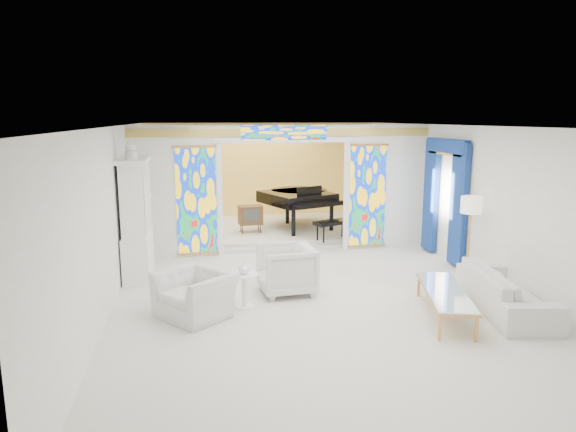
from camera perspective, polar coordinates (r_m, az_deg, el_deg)
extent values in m
plane|color=silver|center=(10.46, 1.46, -6.67)|extent=(12.00, 12.00, 0.00)
cube|color=silver|center=(9.98, 1.55, 9.98)|extent=(7.00, 12.00, 0.02)
cube|color=white|center=(15.98, -3.00, 4.92)|extent=(7.00, 0.02, 3.00)
cube|color=white|center=(4.60, 17.53, -10.71)|extent=(7.00, 0.02, 3.00)
cube|color=white|center=(10.00, -18.52, 0.78)|extent=(0.02, 12.00, 3.00)
cube|color=white|center=(11.36, 19.05, 1.90)|extent=(0.02, 12.00, 3.00)
cube|color=white|center=(11.88, -12.45, 2.61)|extent=(2.00, 0.18, 3.00)
cube|color=white|center=(12.73, 10.69, 3.22)|extent=(2.00, 0.18, 3.00)
cube|color=white|center=(11.95, -0.49, 9.17)|extent=(3.00, 0.18, 0.40)
cube|color=white|center=(11.82, -7.57, 1.75)|extent=(0.12, 0.06, 2.60)
cube|color=white|center=(12.34, 6.49, 2.16)|extent=(0.12, 0.06, 2.60)
cube|color=white|center=(11.85, -0.40, 8.43)|extent=(3.24, 0.06, 0.12)
cube|color=#E8C557|center=(11.85, -0.40, 9.26)|extent=(7.00, 0.05, 0.18)
cube|color=gold|center=(11.79, -10.14, 1.66)|extent=(0.90, 0.04, 2.40)
cube|color=gold|center=(12.49, 8.83, 2.21)|extent=(0.90, 0.04, 2.40)
cube|color=gold|center=(11.84, -0.39, 9.25)|extent=(2.00, 0.04, 0.34)
cube|color=silver|center=(14.34, -1.94, -1.47)|extent=(6.80, 3.80, 0.18)
cube|color=#F6CD55|center=(15.86, -2.94, 4.87)|extent=(6.70, 0.10, 2.90)
cylinder|color=#C48C44|center=(13.96, -1.12, 8.39)|extent=(0.48, 0.48, 0.30)
cube|color=navy|center=(11.38, 18.44, 1.19)|extent=(0.12, 0.55, 2.60)
cube|color=navy|center=(12.52, 15.59, 2.18)|extent=(0.12, 0.55, 2.60)
cube|color=navy|center=(11.82, 17.27, 7.46)|extent=(0.14, 1.70, 0.30)
cube|color=#E2B750|center=(11.83, 17.22, 6.64)|extent=(0.12, 1.50, 0.06)
cube|color=white|center=(10.76, -16.28, -4.12)|extent=(0.50, 1.40, 0.90)
cube|color=white|center=(10.53, -16.61, 1.93)|extent=(0.44, 1.30, 1.40)
cube|color=white|center=(10.51, -15.37, 1.98)|extent=(0.01, 1.20, 1.30)
cube|color=white|center=(10.45, -16.83, 5.94)|extent=(0.56, 1.46, 0.08)
cylinder|color=white|center=(10.09, -17.08, 6.45)|extent=(0.22, 0.22, 0.16)
sphere|color=white|center=(10.09, -17.13, 7.36)|extent=(0.20, 0.20, 0.20)
imported|color=white|center=(8.47, -10.28, -8.55)|extent=(1.46, 1.48, 0.73)
imported|color=white|center=(9.36, -0.19, -5.97)|extent=(1.04, 1.01, 0.89)
imported|color=white|center=(9.31, 23.06, -7.61)|extent=(1.34, 2.47, 0.68)
cylinder|color=white|center=(8.66, -4.90, -6.51)|extent=(0.61, 0.61, 0.03)
cylinder|color=white|center=(8.75, -4.87, -8.30)|extent=(0.10, 0.10, 0.55)
cylinder|color=white|center=(8.84, -4.85, -9.96)|extent=(0.41, 0.41, 0.03)
imported|color=white|center=(8.63, -4.92, -5.77)|extent=(0.25, 0.25, 0.20)
cube|color=white|center=(8.64, 17.07, -8.03)|extent=(1.09, 2.05, 0.04)
cube|color=#C48C44|center=(8.65, 17.06, -8.16)|extent=(1.13, 2.09, 0.03)
cube|color=#C48C44|center=(7.81, 16.53, -11.80)|extent=(0.05, 0.05, 0.40)
cube|color=#C48C44|center=(7.93, 20.22, -11.69)|extent=(0.05, 0.05, 0.40)
cube|color=#C48C44|center=(9.54, 14.33, -7.51)|extent=(0.05, 0.05, 0.40)
cube|color=#C48C44|center=(9.63, 17.35, -7.48)|extent=(0.05, 0.05, 0.40)
cylinder|color=#C48C44|center=(10.87, 19.21, -6.53)|extent=(0.37, 0.37, 0.03)
cylinder|color=#C48C44|center=(10.68, 19.46, -2.72)|extent=(0.04, 0.04, 1.52)
cylinder|color=silver|center=(10.54, 19.71, 1.18)|extent=(0.53, 0.53, 0.32)
cube|color=black|center=(13.94, 0.99, 2.04)|extent=(2.11, 2.17, 0.31)
cylinder|color=black|center=(14.43, 1.24, 2.35)|extent=(2.05, 2.05, 0.31)
cube|color=black|center=(13.14, 3.35, 1.29)|extent=(1.50, 0.85, 0.11)
cube|color=beige|center=(13.07, 3.57, 1.33)|extent=(1.32, 0.61, 0.03)
cube|color=black|center=(13.41, 2.40, 2.72)|extent=(0.73, 0.31, 0.27)
cube|color=black|center=(12.68, 5.06, -0.70)|extent=(1.06, 0.72, 0.09)
cylinder|color=black|center=(13.07, 0.61, -0.76)|extent=(0.14, 0.14, 0.68)
cylinder|color=black|center=(13.75, 4.84, -0.21)|extent=(0.14, 0.14, 0.68)
cylinder|color=black|center=(14.63, -0.07, 0.50)|extent=(0.14, 0.14, 0.68)
cube|color=brown|center=(13.51, -4.20, 0.12)|extent=(0.64, 0.45, 0.49)
cube|color=#353A37|center=(13.30, -4.04, 0.09)|extent=(0.39, 0.05, 0.31)
cone|color=brown|center=(13.40, -5.06, -1.52)|extent=(0.04, 0.04, 0.22)
cone|color=brown|center=(13.48, -3.08, -1.42)|extent=(0.04, 0.04, 0.22)
cone|color=brown|center=(13.68, -5.26, -1.27)|extent=(0.04, 0.04, 0.22)
cone|color=brown|center=(13.76, -3.32, -1.17)|extent=(0.04, 0.04, 0.22)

